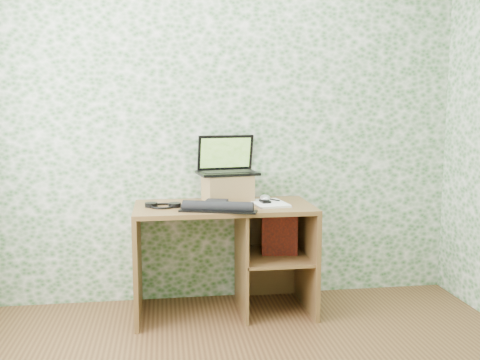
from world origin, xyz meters
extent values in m
plane|color=white|center=(0.00, 1.75, 1.30)|extent=(3.50, 0.00, 3.50)
cube|color=brown|center=(0.00, 1.44, 0.73)|extent=(1.20, 0.60, 0.03)
cube|color=brown|center=(-0.58, 1.44, 0.36)|extent=(0.03, 0.60, 0.72)
cube|color=brown|center=(0.58, 1.44, 0.36)|extent=(0.03, 0.60, 0.72)
cube|color=brown|center=(0.12, 1.44, 0.36)|extent=(0.02, 0.56, 0.72)
cube|color=brown|center=(0.35, 1.44, 0.38)|extent=(0.46, 0.56, 0.02)
cube|color=brown|center=(0.36, 1.73, 0.36)|extent=(0.48, 0.02, 0.72)
cube|color=olive|center=(0.04, 1.58, 0.85)|extent=(0.36, 0.31, 0.19)
cube|color=black|center=(0.04, 1.58, 0.95)|extent=(0.44, 0.33, 0.02)
cube|color=black|center=(0.04, 1.57, 0.96)|extent=(0.37, 0.20, 0.00)
cube|color=black|center=(0.04, 1.70, 1.08)|extent=(0.41, 0.13, 0.25)
cube|color=#38611B|center=(0.04, 1.69, 1.08)|extent=(0.37, 0.10, 0.21)
cube|color=black|center=(-0.06, 1.33, 0.77)|extent=(0.46, 0.28, 0.03)
cube|color=black|center=(-0.06, 1.33, 0.78)|extent=(0.17, 0.17, 0.05)
cylinder|color=black|center=(-0.06, 1.22, 0.78)|extent=(0.45, 0.20, 0.07)
cube|color=black|center=(-0.06, 1.21, 0.76)|extent=(0.50, 0.24, 0.01)
torus|color=black|center=(-0.41, 1.43, 0.76)|extent=(0.20, 0.20, 0.01)
cylinder|color=black|center=(-0.49, 1.44, 0.76)|extent=(0.08, 0.08, 0.03)
cylinder|color=black|center=(-0.33, 1.41, 0.76)|extent=(0.08, 0.08, 0.03)
cube|color=white|center=(0.31, 1.43, 0.76)|extent=(0.26, 0.34, 0.01)
ellipsoid|color=silver|center=(0.28, 1.43, 0.78)|extent=(0.08, 0.12, 0.04)
cylinder|color=black|center=(0.34, 1.52, 0.77)|extent=(0.10, 0.14, 0.01)
cube|color=maroon|center=(0.39, 1.44, 0.54)|extent=(0.25, 0.11, 0.29)
camera|label=1|loc=(-0.40, -2.10, 1.41)|focal=40.00mm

